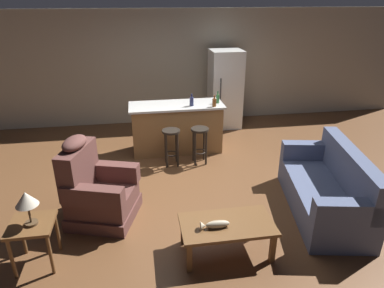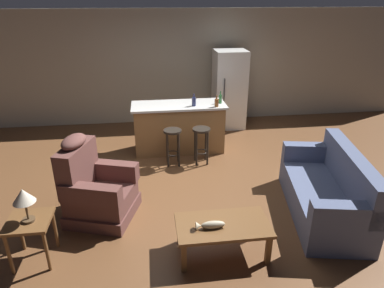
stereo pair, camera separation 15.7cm
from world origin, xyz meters
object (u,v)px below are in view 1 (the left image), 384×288
at_px(bar_stool_right, 200,139).
at_px(bottle_short_amber, 214,102).
at_px(recliner_near_lamp, 97,191).
at_px(bar_stool_left, 171,141).
at_px(coffee_table, 227,227).
at_px(end_table, 33,230).
at_px(kitchen_island, 177,127).
at_px(couch, 328,190).
at_px(bottle_tall_green, 192,101).
at_px(refrigerator, 225,89).
at_px(fish_figurine, 215,225).
at_px(bottle_wine_dark, 218,98).
at_px(table_lamp, 26,200).

relative_size(bar_stool_right, bottle_short_amber, 3.23).
xyz_separation_m(recliner_near_lamp, bar_stool_left, (1.18, 1.44, 0.05)).
distance_m(coffee_table, end_table, 2.21).
distance_m(recliner_near_lamp, bar_stool_left, 1.86).
bearing_deg(end_table, kitchen_island, 55.56).
distance_m(couch, bar_stool_left, 2.72).
relative_size(end_table, bottle_tall_green, 2.42).
bearing_deg(bar_stool_right, bottle_short_amber, 48.55).
bearing_deg(refrigerator, fish_figurine, -105.68).
distance_m(bottle_tall_green, bottle_short_amber, 0.42).
bearing_deg(bottle_wine_dark, end_table, -134.27).
xyz_separation_m(fish_figurine, kitchen_island, (-0.06, 3.11, 0.02)).
bearing_deg(bottle_tall_green, end_table, -129.32).
relative_size(kitchen_island, bar_stool_right, 2.65).
height_order(coffee_table, bottle_wine_dark, bottle_wine_dark).
xyz_separation_m(fish_figurine, bottle_tall_green, (0.22, 2.98, 0.58)).
xyz_separation_m(couch, table_lamp, (-3.82, -0.46, 0.53)).
relative_size(kitchen_island, bottle_short_amber, 8.56).
bearing_deg(recliner_near_lamp, bar_stool_right, 57.92).
bearing_deg(coffee_table, bottle_tall_green, 88.94).
bearing_deg(bar_stool_right, coffee_table, -92.89).
bearing_deg(table_lamp, bottle_short_amber, 45.09).
bearing_deg(end_table, bar_stool_left, 51.34).
xyz_separation_m(recliner_near_lamp, table_lamp, (-0.61, -0.83, 0.45)).
height_order(end_table, bar_stool_right, bar_stool_right).
relative_size(refrigerator, bottle_wine_dark, 7.51).
xyz_separation_m(coffee_table, couch, (1.63, 0.62, -0.02)).
bearing_deg(bottle_tall_green, kitchen_island, 154.40).
relative_size(recliner_near_lamp, refrigerator, 0.68).
bearing_deg(bottle_short_amber, bottle_tall_green, 164.88).
bearing_deg(table_lamp, bar_stool_right, 44.54).
relative_size(end_table, refrigerator, 0.32).
distance_m(coffee_table, bottle_wine_dark, 3.15).
distance_m(couch, kitchen_island, 3.07).
relative_size(table_lamp, bottle_short_amber, 1.95).
bearing_deg(fish_figurine, bar_stool_left, 95.39).
distance_m(recliner_near_lamp, refrigerator, 4.21).
xyz_separation_m(table_lamp, bar_stool_left, (1.79, 2.27, -0.40)).
xyz_separation_m(recliner_near_lamp, bottle_short_amber, (2.04, 1.82, 0.61)).
bearing_deg(bar_stool_left, fish_figurine, -84.61).
distance_m(coffee_table, couch, 1.75).
xyz_separation_m(coffee_table, bottle_wine_dark, (0.58, 3.02, 0.67)).
height_order(coffee_table, bottle_tall_green, bottle_tall_green).
bearing_deg(bottle_tall_green, coffee_table, -91.06).
height_order(fish_figurine, bottle_wine_dark, bottle_wine_dark).
height_order(coffee_table, recliner_near_lamp, recliner_near_lamp).
relative_size(recliner_near_lamp, bar_stool_left, 1.76).
bearing_deg(refrigerator, couch, -80.83).
bearing_deg(refrigerator, bottle_wine_dark, -110.84).
bearing_deg(fish_figurine, couch, 20.61).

